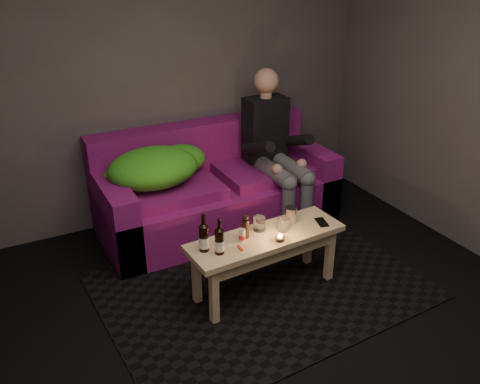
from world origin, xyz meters
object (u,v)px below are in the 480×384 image
Objects in this scene: sofa at (214,191)px; beer_bottle_b at (219,241)px; coffee_table at (266,245)px; beer_bottle_a at (204,237)px; person at (275,147)px; steel_cup at (291,215)px.

sofa reaches higher than beer_bottle_b.
coffee_table is 4.56× the size of beer_bottle_b.
beer_bottle_a is at bearing -118.03° from sofa.
beer_bottle_a is at bearing 177.78° from coffee_table.
person is at bearing -17.95° from sofa.
steel_cup is at bearing -113.62° from person.
person reaches higher than coffee_table.
sofa is 1.31m from beer_bottle_b.
steel_cup reaches higher than coffee_table.
beer_bottle_b is (-1.03, -1.01, -0.15)m from person.
beer_bottle_a reaches higher than beer_bottle_b.
sofa is 1.76× the size of coffee_table.
sofa is 1.27m from beer_bottle_a.
beer_bottle_a is (-0.59, -1.10, 0.25)m from sofa.
steel_cup is at bearing -82.21° from sofa.
person reaches higher than beer_bottle_a.
beer_bottle_a is (-0.47, 0.02, 0.19)m from coffee_table.
person reaches higher than sofa.
beer_bottle_b is 0.67m from steel_cup.
person is 5.08× the size of beer_bottle_a.
coffee_table is (-0.64, -0.95, -0.33)m from person.
coffee_table is 4.33× the size of beer_bottle_a.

